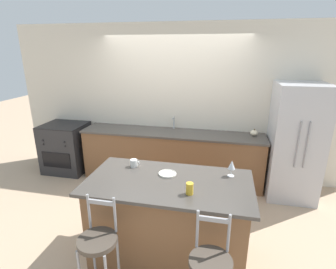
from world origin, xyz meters
TOP-DOWN VIEW (x-y plane):
  - ground_plane at (0.00, 0.00)m, footprint 18.00×18.00m
  - wall_back at (0.00, 0.66)m, footprint 6.00×0.07m
  - back_counter at (0.00, 0.36)m, footprint 3.17×0.64m
  - sink_faucet at (0.00, 0.55)m, footprint 0.02×0.13m
  - kitchen_island at (0.35, -1.49)m, footprint 1.74×0.92m
  - refrigerator at (1.97, 0.25)m, footprint 0.73×0.80m
  - oven_range at (-2.06, 0.29)m, footprint 0.78×0.71m
  - bar_stool_near at (-0.15, -2.16)m, footprint 0.35×0.35m
  - dinner_plate at (0.30, -1.35)m, footprint 0.20×0.20m
  - wine_glass at (0.99, -1.24)m, footprint 0.08×0.08m
  - coffee_mug at (-0.12, -1.24)m, footprint 0.11×0.08m
  - tumbler_cup at (0.60, -1.70)m, footprint 0.07×0.07m
  - pumpkin_decoration at (1.38, 0.44)m, footprint 0.12×0.12m

SIDE VIEW (x-z plane):
  - ground_plane at x=0.00m, z-range 0.00..0.00m
  - back_counter at x=0.00m, z-range 0.00..0.90m
  - oven_range at x=-2.06m, z-range 0.00..0.93m
  - kitchen_island at x=0.35m, z-range 0.00..0.96m
  - bar_stool_near at x=-0.15m, z-range 0.04..1.08m
  - refrigerator at x=1.97m, z-range 0.00..1.80m
  - pumpkin_decoration at x=1.38m, z-range 0.89..1.01m
  - dinner_plate at x=0.30m, z-range 0.96..0.98m
  - coffee_mug at x=-0.12m, z-range 0.96..1.05m
  - tumbler_cup at x=0.60m, z-range 0.96..1.07m
  - sink_faucet at x=0.00m, z-range 0.93..1.15m
  - wine_glass at x=0.99m, z-range 1.00..1.18m
  - wall_back at x=0.00m, z-range 0.00..2.70m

